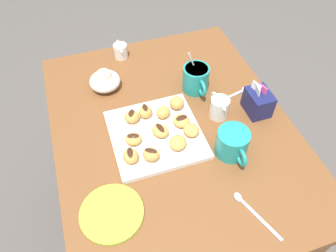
{
  "coord_description": "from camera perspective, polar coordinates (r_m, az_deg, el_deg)",
  "views": [
    {
      "loc": [
        0.62,
        -0.22,
        1.5
      ],
      "look_at": [
        0.01,
        -0.02,
        0.73
      ],
      "focal_mm": 34.52,
      "sensor_mm": 36.0,
      "label": 1
    }
  ],
  "objects": [
    {
      "name": "ground_plane",
      "position": [
        1.64,
        0.56,
        -16.23
      ],
      "size": [
        8.0,
        8.0,
        0.0
      ],
      "primitive_type": "plane",
      "color": "#514C47"
    },
    {
      "name": "dining_table",
      "position": [
        1.14,
        0.78,
        -4.63
      ],
      "size": [
        0.95,
        0.74,
        0.71
      ],
      "color": "brown",
      "rests_on": "ground_plane"
    },
    {
      "name": "pastry_plate_square",
      "position": [
        1.0,
        -2.17,
        -1.5
      ],
      "size": [
        0.27,
        0.27,
        0.02
      ],
      "primitive_type": "cube",
      "color": "silver",
      "rests_on": "dining_table"
    },
    {
      "name": "coffee_mug_teal_left",
      "position": [
        1.12,
        4.97,
        8.4
      ],
      "size": [
        0.13,
        0.09,
        0.14
      ],
      "color": "teal",
      "rests_on": "dining_table"
    },
    {
      "name": "coffee_mug_teal_right",
      "position": [
        0.95,
        11.34,
        -2.87
      ],
      "size": [
        0.13,
        0.09,
        0.09
      ],
      "color": "teal",
      "rests_on": "dining_table"
    },
    {
      "name": "cream_pitcher_white",
      "position": [
        1.05,
        9.06,
        3.32
      ],
      "size": [
        0.1,
        0.06,
        0.07
      ],
      "color": "silver",
      "rests_on": "dining_table"
    },
    {
      "name": "sugar_caddy",
      "position": [
        1.09,
        15.6,
        4.11
      ],
      "size": [
        0.09,
        0.07,
        0.11
      ],
      "color": "#191E51",
      "rests_on": "dining_table"
    },
    {
      "name": "ice_cream_bowl",
      "position": [
        1.15,
        -11.12,
        7.96
      ],
      "size": [
        0.11,
        0.11,
        0.08
      ],
      "color": "silver",
      "rests_on": "dining_table"
    },
    {
      "name": "chocolate_sauce_pitcher",
      "position": [
        1.28,
        -8.4,
        13.11
      ],
      "size": [
        0.09,
        0.05,
        0.06
      ],
      "color": "silver",
      "rests_on": "dining_table"
    },
    {
      "name": "saucer_lime_left",
      "position": [
        0.88,
        -9.91,
        -14.92
      ],
      "size": [
        0.17,
        0.17,
        0.01
      ],
      "primitive_type": "cylinder",
      "color": "#9EC633",
      "rests_on": "dining_table"
    },
    {
      "name": "loose_spoon_near_saucer",
      "position": [
        1.15,
        11.63,
        5.43
      ],
      "size": [
        0.05,
        0.16,
        0.01
      ],
      "color": "silver",
      "rests_on": "dining_table"
    },
    {
      "name": "loose_spoon_by_plate",
      "position": [
        0.9,
        14.5,
        -14.19
      ],
      "size": [
        0.16,
        0.06,
        0.01
      ],
      "color": "silver",
      "rests_on": "dining_table"
    },
    {
      "name": "beignet_0",
      "position": [
        1.03,
        -0.85,
        2.43
      ],
      "size": [
        0.06,
        0.06,
        0.03
      ],
      "primitive_type": "ellipsoid",
      "rotation": [
        0.0,
        0.0,
        0.58
      ],
      "color": "#D19347",
      "rests_on": "pastry_plate_square"
    },
    {
      "name": "beignet_1",
      "position": [
        1.02,
        -6.41,
        1.57
      ],
      "size": [
        0.05,
        0.06,
        0.04
      ],
      "primitive_type": "ellipsoid",
      "rotation": [
        0.0,
        0.0,
        2.88
      ],
      "color": "#D19347",
      "rests_on": "pastry_plate_square"
    },
    {
      "name": "chocolate_drizzle_1",
      "position": [
        1.0,
        -6.51,
        2.34
      ],
      "size": [
        0.03,
        0.03,
        0.0
      ],
      "primitive_type": "ellipsoid",
      "rotation": [
        0.0,
        0.0,
        2.63
      ],
      "color": "#381E11",
      "rests_on": "beignet_1"
    },
    {
      "name": "beignet_2",
      "position": [
        1.05,
        1.55,
        4.12
      ],
      "size": [
        0.07,
        0.07,
        0.04
      ],
      "primitive_type": "ellipsoid",
      "rotation": [
        0.0,
        0.0,
        4.22
      ],
      "color": "#D19347",
      "rests_on": "pastry_plate_square"
    },
    {
      "name": "beignet_3",
      "position": [
        0.98,
        -1.38,
        -0.88
      ],
      "size": [
        0.07,
        0.07,
        0.03
      ],
      "primitive_type": "ellipsoid",
      "rotation": [
        0.0,
        0.0,
        0.51
      ],
      "color": "#D19347",
      "rests_on": "pastry_plate_square"
    },
    {
      "name": "chocolate_drizzle_3",
      "position": [
        0.97,
        -1.39,
        -0.27
      ],
      "size": [
        0.04,
        0.03,
        0.0
      ],
      "primitive_type": "ellipsoid",
      "rotation": [
        0.0,
        0.0,
        0.27
      ],
      "color": "#381E11",
      "rests_on": "beignet_3"
    },
    {
      "name": "beignet_4",
      "position": [
        0.95,
        1.75,
        -2.98
      ],
      "size": [
        0.07,
        0.07,
        0.03
      ],
      "primitive_type": "ellipsoid",
      "rotation": [
        0.0,
        0.0,
        5.72
      ],
      "color": "#D19347",
      "rests_on": "pastry_plate_square"
    },
    {
      "name": "beignet_5",
      "position": [
        0.98,
        4.12,
        -0.74
      ],
      "size": [
        0.06,
        0.05,
        0.03
      ],
      "primitive_type": "ellipsoid",
      "rotation": [
        0.0,
        0.0,
        4.78
      ],
      "color": "#D19347",
      "rests_on": "pastry_plate_square"
    },
    {
      "name": "beignet_6",
      "position": [
        0.97,
        -6.14,
        -2.29
      ],
      "size": [
        0.06,
        0.06,
        0.03
      ],
      "primitive_type": "ellipsoid",
      "rotation": [
        0.0,
        0.0,
        4.44
      ],
      "color": "#D19347",
      "rests_on": "pastry_plate_square"
    },
    {
      "name": "chocolate_drizzle_6",
      "position": [
        0.95,
        -6.22,
        -1.71
      ],
      "size": [
        0.03,
        0.04,
        0.0
      ],
      "primitive_type": "ellipsoid",
      "rotation": [
        0.0,
        0.0,
        4.41
      ],
      "color": "#381E11",
      "rests_on": "beignet_6"
    },
    {
      "name": "beignet_7",
      "position": [
        1.01,
        2.37,
        0.89
      ],
      "size": [
        0.06,
        0.06,
        0.03
      ],
      "primitive_type": "ellipsoid",
      "rotation": [
        0.0,
        0.0,
        1.8
      ],
      "color": "#D19347",
      "rests_on": "pastry_plate_square"
    },
    {
      "name": "chocolate_drizzle_7",
      "position": [
        1.0,
        2.4,
        1.49
      ],
      "size": [
        0.02,
        0.04,
        0.0
      ],
      "primitive_type": "ellipsoid",
      "rotation": [
        0.0,
        0.0,
        1.67
      ],
      "color": "#381E11",
      "rests_on": "beignet_7"
    },
    {
      "name": "beignet_8",
      "position": [
        1.03,
        -4.03,
        2.52
      ],
      "size": [
        0.05,
        0.06,
        0.04
      ],
      "primitive_type": "ellipsoid",
      "rotation": [
        0.0,
        0.0,
        0.35
      ],
      "color": "#D19347",
      "rests_on": "pastry_plate_square"
    },
    {
      "name": "chocolate_drizzle_8",
      "position": [
        1.01,
        -4.09,
        3.33
      ],
      "size": [
        0.03,
        0.02,
        0.0
      ],
      "primitive_type": "ellipsoid",
      "rotation": [
        0.0,
        0.0,
        -0.03
      ],
      "color": "#381E11",
      "rests_on": "beignet_8"
    },
    {
      "name": "beignet_9",
      "position": [
        0.93,
        -6.63,
        -5.32
      ],
      "size": [
        0.05,
        0.05,
        0.04
      ],
      "primitive_type": "ellipsoid",
      "rotation": [
        0.0,
        0.0,
        0.03
      ],
      "color": "#D19347",
      "rests_on": "pastry_plate_square"
    },
    {
      "name": "chocolate_drizzle_9",
      "position": [
        0.91,
        -6.73,
        -4.64
      ],
      "size": [
        0.04,
        0.02,
        0.0
      ],
      "primitive_type": "ellipsoid",
      "rotation": [
        0.0,
        0.0,
        -0.17
      ],
      "color": "#381E11",
      "rests_on": "beignet_9"
    },
    {
      "name": "beignet_10",
      "position": [
        0.92,
        -3.02,
        -5.06
      ],
      "size": [
        0.06,
        0.07,
        0.04
      ],
      "primitive_type": "ellipsoid",
      "rotation": [
        0.0,
        0.0,
        4.05
      ],
      "color": "#D19347",
      "rests_on": "pastry_plate_square"
    },
    {
      "name": "chocolate_drizzle_10",
      "position": [
        0.91,
        -3.07,
        -4.35
      ],
      "size": [
        0.03,
        0.04,
        0.0
      ],
      "primitive_type": "ellipsoid",
      "rotation": [
        0.0,
        0.0,
        4.12
      ],
      "color": "#381E11",
      "rests_on": "beignet_10"
    }
  ]
}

